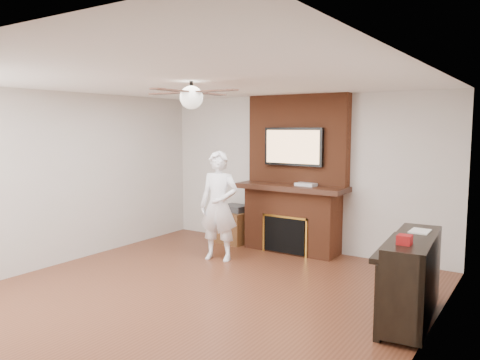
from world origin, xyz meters
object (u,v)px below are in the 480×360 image
Objects in this scene: person at (219,206)px; fireplace at (294,189)px; piano at (411,277)px; side_table at (235,225)px.

fireplace is at bearing 43.81° from person.
fireplace reaches higher than piano.
person is 1.22m from side_table.
side_table is 0.46× the size of piano.
person reaches higher than side_table.
side_table is 3.83m from piano.
piano is (2.97, -0.75, -0.34)m from person.
person reaches higher than piano.
fireplace reaches higher than person.
person is at bearing 160.79° from piano.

